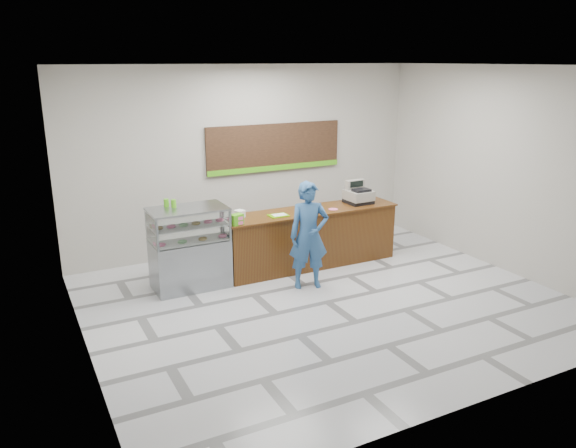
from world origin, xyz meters
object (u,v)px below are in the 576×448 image
sales_counter (310,238)px  display_case (189,247)px  cash_register (358,195)px  customer (309,235)px  serving_tray (279,215)px

sales_counter → display_case: size_ratio=2.45×
cash_register → customer: size_ratio=0.27×
customer → serving_tray: bearing=119.2°
cash_register → sales_counter: bearing=-179.9°
sales_counter → display_case: (-2.22, -0.00, 0.16)m
cash_register → customer: customer is taller
sales_counter → serving_tray: 0.86m
display_case → customer: customer is taller
serving_tray → sales_counter: bearing=8.5°
serving_tray → display_case: bearing=176.4°
sales_counter → serving_tray: serving_tray is taller
sales_counter → display_case: display_case is taller
display_case → customer: 1.93m
cash_register → serving_tray: size_ratio=1.45×
cash_register → serving_tray: (-1.70, -0.13, -0.15)m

